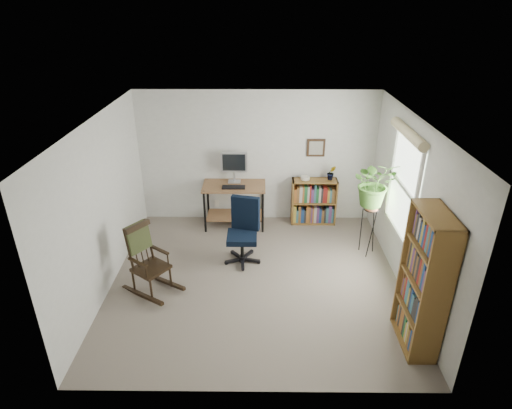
{
  "coord_description": "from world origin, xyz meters",
  "views": [
    {
      "loc": [
        0.05,
        -5.22,
        3.79
      ],
      "look_at": [
        0.0,
        0.4,
        1.05
      ],
      "focal_mm": 30.0,
      "sensor_mm": 36.0,
      "label": 1
    }
  ],
  "objects_px": {
    "desk": "(235,205)",
    "low_bookshelf": "(314,201)",
    "office_chair": "(242,232)",
    "rocking_chair": "(150,260)",
    "tall_bookshelf": "(424,282)"
  },
  "relations": [
    {
      "from": "desk",
      "to": "office_chair",
      "type": "height_order",
      "value": "office_chair"
    },
    {
      "from": "low_bookshelf",
      "to": "tall_bookshelf",
      "type": "relative_size",
      "value": 0.49
    },
    {
      "from": "rocking_chair",
      "to": "low_bookshelf",
      "type": "xyz_separation_m",
      "value": [
        2.5,
        2.08,
        -0.09
      ]
    },
    {
      "from": "desk",
      "to": "rocking_chair",
      "type": "relative_size",
      "value": 1.07
    },
    {
      "from": "rocking_chair",
      "to": "low_bookshelf",
      "type": "bearing_deg",
      "value": -14.09
    },
    {
      "from": "rocking_chair",
      "to": "low_bookshelf",
      "type": "height_order",
      "value": "rocking_chair"
    },
    {
      "from": "desk",
      "to": "low_bookshelf",
      "type": "bearing_deg",
      "value": 4.76
    },
    {
      "from": "rocking_chair",
      "to": "tall_bookshelf",
      "type": "bearing_deg",
      "value": -69.88
    },
    {
      "from": "desk",
      "to": "low_bookshelf",
      "type": "relative_size",
      "value": 1.3
    },
    {
      "from": "desk",
      "to": "rocking_chair",
      "type": "bearing_deg",
      "value": -118.43
    },
    {
      "from": "desk",
      "to": "office_chair",
      "type": "bearing_deg",
      "value": -81.36
    },
    {
      "from": "desk",
      "to": "low_bookshelf",
      "type": "height_order",
      "value": "low_bookshelf"
    },
    {
      "from": "low_bookshelf",
      "to": "desk",
      "type": "bearing_deg",
      "value": -175.24
    },
    {
      "from": "desk",
      "to": "low_bookshelf",
      "type": "xyz_separation_m",
      "value": [
        1.44,
        0.12,
        0.03
      ]
    },
    {
      "from": "office_chair",
      "to": "rocking_chair",
      "type": "height_order",
      "value": "office_chair"
    }
  ]
}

